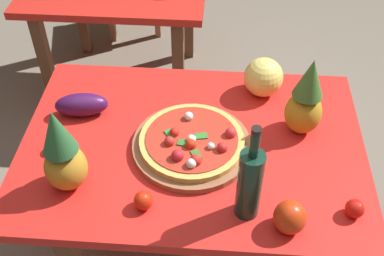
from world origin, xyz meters
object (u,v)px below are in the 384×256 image
(pizza_board, at_px, (191,145))
(bell_pepper, at_px, (290,217))
(tomato_beside_pepper, at_px, (143,201))
(tomato_at_corner, at_px, (58,143))
(pineapple_left, at_px, (62,154))
(tomato_by_bottle, at_px, (355,208))
(display_table, at_px, (192,161))
(pineapple_right, at_px, (306,100))
(eggplant, at_px, (82,105))
(melon, at_px, (263,77))
(wine_bottle, at_px, (250,183))
(pizza, at_px, (191,141))

(pizza_board, height_order, bell_pepper, bell_pepper)
(pizza_board, distance_m, tomato_beside_pepper, 0.30)
(pizza_board, relative_size, tomato_at_corner, 6.94)
(pineapple_left, height_order, tomato_by_bottle, pineapple_left)
(pizza_board, bearing_deg, display_table, 83.22)
(display_table, relative_size, pizza_board, 2.93)
(pineapple_right, height_order, eggplant, pineapple_right)
(melon, height_order, tomato_at_corner, melon)
(wine_bottle, relative_size, bell_pepper, 3.28)
(pizza, relative_size, pineapple_left, 1.15)
(pineapple_left, height_order, melon, pineapple_left)
(pineapple_right, xyz_separation_m, tomato_beside_pepper, (-0.52, -0.39, -0.11))
(tomato_at_corner, bearing_deg, tomato_beside_pepper, -34.01)
(pineapple_left, distance_m, pineapple_right, 0.84)
(display_table, distance_m, bell_pepper, 0.48)
(eggplant, bearing_deg, melon, 14.52)
(bell_pepper, xyz_separation_m, eggplant, (-0.74, 0.46, -0.01))
(tomato_at_corner, bearing_deg, tomato_by_bottle, -11.81)
(pineapple_right, bearing_deg, pizza, -161.54)
(bell_pepper, height_order, tomato_at_corner, bell_pepper)
(melon, bearing_deg, wine_bottle, -96.47)
(pineapple_right, relative_size, tomato_beside_pepper, 5.08)
(display_table, height_order, eggplant, eggplant)
(pizza_board, xyz_separation_m, bell_pepper, (0.32, -0.31, 0.04))
(melon, xyz_separation_m, tomato_at_corner, (-0.72, -0.37, -0.05))
(tomato_by_bottle, bearing_deg, tomato_at_corner, 168.19)
(wine_bottle, distance_m, tomato_at_corner, 0.70)
(display_table, height_order, bell_pepper, bell_pepper)
(bell_pepper, bearing_deg, tomato_by_bottle, 16.78)
(pizza_board, relative_size, pizza, 1.14)
(pineapple_left, xyz_separation_m, melon, (0.65, 0.52, -0.07))
(pizza, height_order, pineapple_left, pineapple_left)
(pineapple_left, relative_size, tomato_beside_pepper, 5.21)
(eggplant, bearing_deg, pizza_board, -19.45)
(pineapple_left, relative_size, tomato_by_bottle, 5.34)
(wine_bottle, xyz_separation_m, pineapple_right, (0.20, 0.39, 0.00))
(display_table, distance_m, pineapple_right, 0.47)
(pineapple_right, relative_size, tomato_at_corner, 5.16)
(pizza, relative_size, melon, 2.39)
(melon, bearing_deg, eggplant, -165.48)
(wine_bottle, relative_size, tomato_beside_pepper, 5.89)
(display_table, relative_size, eggplant, 6.17)
(pineapple_left, xyz_separation_m, eggplant, (-0.04, 0.34, -0.10))
(tomato_at_corner, height_order, tomato_by_bottle, same)
(melon, height_order, tomato_by_bottle, melon)
(pineapple_left, xyz_separation_m, bell_pepper, (0.71, -0.12, -0.09))
(pineapple_left, xyz_separation_m, pineapple_right, (0.78, 0.32, -0.00))
(tomato_beside_pepper, distance_m, tomato_at_corner, 0.40)
(pizza_board, height_order, melon, melon)
(bell_pepper, bearing_deg, display_table, 133.37)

